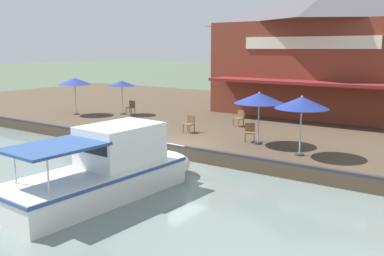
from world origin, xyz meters
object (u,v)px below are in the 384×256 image
at_px(patio_umbrella_mid_patio_left, 302,103).
at_px(tree_downstream_bank, 334,31).
at_px(cafe_chair_facing_river, 190,123).
at_px(motorboat_mid_row, 114,169).
at_px(waterfront_restaurant, 330,50).
at_px(patio_umbrella_back_row, 122,83).
at_px(cafe_chair_mid_patio, 250,131).
at_px(cafe_chair_beside_entrance, 131,107).
at_px(patio_umbrella_by_entrance, 259,98).
at_px(patio_umbrella_far_corner, 75,81).
at_px(cafe_chair_back_row_seat, 239,117).

distance_m(patio_umbrella_mid_patio_left, tree_downstream_bank, 18.21).
height_order(cafe_chair_facing_river, motorboat_mid_row, motorboat_mid_row).
relative_size(waterfront_restaurant, patio_umbrella_mid_patio_left, 5.76).
bearing_deg(patio_umbrella_back_row, patio_umbrella_mid_patio_left, 74.07).
xyz_separation_m(waterfront_restaurant, patio_umbrella_back_row, (8.25, -10.54, -2.07)).
distance_m(patio_umbrella_back_row, cafe_chair_facing_river, 7.59).
bearing_deg(waterfront_restaurant, cafe_chair_facing_river, -18.17).
relative_size(patio_umbrella_back_row, cafe_chair_mid_patio, 2.58).
xyz_separation_m(cafe_chair_beside_entrance, cafe_chair_mid_patio, (3.10, 10.16, 0.00)).
relative_size(patio_umbrella_mid_patio_left, cafe_chair_beside_entrance, 2.80).
relative_size(cafe_chair_facing_river, tree_downstream_bank, 0.11).
bearing_deg(tree_downstream_bank, patio_umbrella_by_entrance, 6.60).
bearing_deg(patio_umbrella_far_corner, patio_umbrella_by_entrance, 85.23).
relative_size(waterfront_restaurant, tree_downstream_bank, 1.76).
bearing_deg(cafe_chair_beside_entrance, patio_umbrella_mid_patio_left, 71.97).
bearing_deg(cafe_chair_back_row_seat, patio_umbrella_back_row, -86.36).
bearing_deg(patio_umbrella_back_row, tree_downstream_bank, 146.15).
bearing_deg(patio_umbrella_mid_patio_left, tree_downstream_bank, -166.49).
relative_size(cafe_chair_back_row_seat, cafe_chair_mid_patio, 1.00).
bearing_deg(motorboat_mid_row, cafe_chair_back_row_seat, -173.91).
height_order(patio_umbrella_far_corner, tree_downstream_bank, tree_downstream_bank).
distance_m(waterfront_restaurant, cafe_chair_beside_entrance, 13.33).
height_order(waterfront_restaurant, tree_downstream_bank, waterfront_restaurant).
bearing_deg(cafe_chair_facing_river, cafe_chair_mid_patio, 86.64).
distance_m(patio_umbrella_back_row, cafe_chair_mid_patio, 10.95).
xyz_separation_m(waterfront_restaurant, cafe_chair_facing_river, (10.72, -3.52, -3.57)).
height_order(patio_umbrella_by_entrance, cafe_chair_mid_patio, patio_umbrella_by_entrance).
bearing_deg(patio_umbrella_mid_patio_left, cafe_chair_back_row_seat, -130.39).
relative_size(cafe_chair_mid_patio, motorboat_mid_row, 0.12).
xyz_separation_m(patio_umbrella_back_row, cafe_chair_facing_river, (2.47, 7.02, -1.50)).
bearing_deg(waterfront_restaurant, cafe_chair_mid_patio, -0.13).
relative_size(patio_umbrella_far_corner, patio_umbrella_mid_patio_left, 1.00).
distance_m(patio_umbrella_by_entrance, patio_umbrella_back_row, 11.40).
height_order(patio_umbrella_back_row, tree_downstream_bank, tree_downstream_bank).
relative_size(patio_umbrella_far_corner, cafe_chair_beside_entrance, 2.80).
height_order(patio_umbrella_far_corner, cafe_chair_mid_patio, patio_umbrella_far_corner).
height_order(cafe_chair_back_row_seat, cafe_chair_beside_entrance, same).
bearing_deg(cafe_chair_mid_patio, tree_downstream_bank, -175.12).
bearing_deg(motorboat_mid_row, tree_downstream_bank, -179.43).
height_order(patio_umbrella_by_entrance, patio_umbrella_far_corner, patio_umbrella_far_corner).
bearing_deg(cafe_chair_back_row_seat, motorboat_mid_row, 6.09).
relative_size(patio_umbrella_back_row, motorboat_mid_row, 0.30).
bearing_deg(motorboat_mid_row, cafe_chair_beside_entrance, -139.44).
bearing_deg(cafe_chair_back_row_seat, patio_umbrella_far_corner, -77.88).
bearing_deg(waterfront_restaurant, tree_downstream_bank, -165.22).
xyz_separation_m(patio_umbrella_mid_patio_left, cafe_chair_beside_entrance, (-4.22, -12.95, -1.63)).
bearing_deg(patio_umbrella_far_corner, cafe_chair_mid_patio, 85.92).
height_order(cafe_chair_beside_entrance, cafe_chair_facing_river, same).
xyz_separation_m(patio_umbrella_by_entrance, cafe_chair_back_row_seat, (-3.40, -2.80, -1.57)).
relative_size(cafe_chair_beside_entrance, cafe_chair_mid_patio, 1.00).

